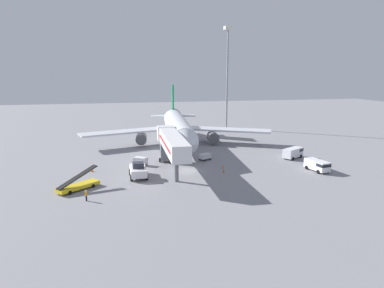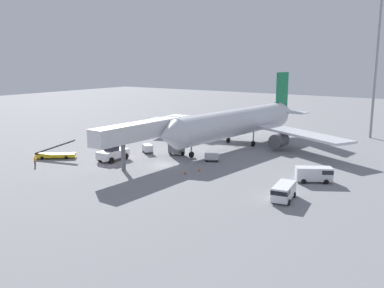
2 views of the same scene
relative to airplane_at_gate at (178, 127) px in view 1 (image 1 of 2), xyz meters
name	(u,v)px [view 1 (image 1 of 2)]	position (x,y,z in m)	size (l,w,h in m)	color
ground_plane	(186,171)	(-2.39, -22.11, -4.68)	(300.00, 300.00, 0.00)	gray
airplane_at_gate	(178,127)	(0.00, 0.00, 0.00)	(47.52, 45.48, 14.34)	silver
jet_bridge	(171,142)	(-5.12, -22.12, 0.77)	(3.78, 21.35, 7.22)	silver
pushback_tug	(138,170)	(-11.37, -24.49, -3.41)	(3.02, 5.60, 2.72)	white
belt_loader_truck	(78,185)	(-20.95, -29.06, -3.91)	(6.56, 5.89, 3.26)	yellow
service_van_outer_left	(293,152)	(21.72, -17.57, -3.44)	(5.36, 4.32, 2.17)	white
service_van_rear_left	(318,165)	(21.19, -27.65, -3.52)	(2.87, 5.28, 2.01)	white
baggage_cart_outer_right	(205,157)	(3.01, -15.25, -3.93)	(2.71, 2.26, 1.33)	#38383D
baggage_cart_far_right	(141,161)	(-10.37, -16.46, -3.80)	(2.92, 2.65, 1.60)	#38383D
ground_crew_worker_foreground	(86,195)	(-19.36, -34.36, -3.80)	(0.44, 0.44, 1.65)	#1E2333
safety_cone_alpha	(92,170)	(-19.40, -19.10, -4.32)	(0.49, 0.49, 0.74)	black
safety_cone_bravo	(223,167)	(4.77, -21.85, -4.40)	(0.37, 0.37, 0.57)	black
safety_cone_charlie	(224,171)	(4.06, -24.62, -4.39)	(0.38, 0.38, 0.59)	black
apron_light_mast	(228,61)	(20.32, 23.91, 16.61)	(2.40, 2.40, 31.71)	#93969B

